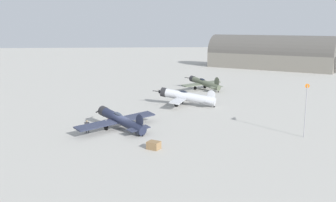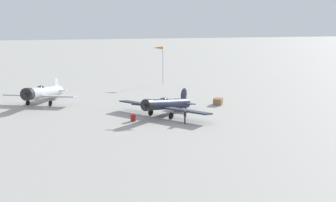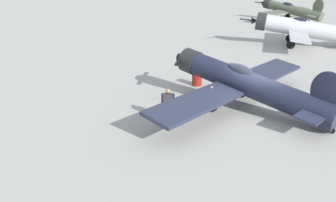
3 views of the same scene
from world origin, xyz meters
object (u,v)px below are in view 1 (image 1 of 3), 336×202
airplane_foreground (120,120)px  airplane_far_line (203,83)px  equipment_crate (154,145)px  airplane_mid_apron (186,97)px  windsock_mast (307,88)px  fuel_drum (110,119)px  ground_crew_mechanic (87,125)px

airplane_foreground → airplane_far_line: (-17.33, -32.07, 0.14)m
airplane_foreground → equipment_crate: size_ratio=6.00×
airplane_mid_apron → windsock_mast: 24.57m
equipment_crate → fuel_drum: equipment_crate is taller
fuel_drum → windsock_mast: windsock_mast is taller
airplane_mid_apron → windsock_mast: size_ratio=1.61×
airplane_foreground → ground_crew_mechanic: 4.53m
airplane_foreground → airplane_mid_apron: size_ratio=0.98×
airplane_mid_apron → ground_crew_mechanic: airplane_mid_apron is taller
airplane_foreground → airplane_far_line: size_ratio=1.11×
windsock_mast → airplane_mid_apron: bearing=-56.7°
ground_crew_mechanic → airplane_far_line: bearing=-27.7°
equipment_crate → airplane_foreground: bearing=-63.6°
airplane_mid_apron → airplane_far_line: size_ratio=1.14×
airplane_foreground → fuel_drum: 4.86m
airplane_far_line → airplane_foreground: bearing=116.5°
airplane_foreground → ground_crew_mechanic: bearing=64.8°
airplane_far_line → ground_crew_mechanic: size_ratio=5.74×
airplane_far_line → equipment_crate: bearing=127.3°
ground_crew_mechanic → windsock_mast: (-28.79, 3.53, 5.38)m
ground_crew_mechanic → equipment_crate: size_ratio=0.94×
airplane_mid_apron → fuel_drum: airplane_mid_apron is taller
equipment_crate → windsock_mast: size_ratio=0.26×
ground_crew_mechanic → equipment_crate: bearing=-125.7°
ground_crew_mechanic → equipment_crate: (-8.73, 7.61, -0.59)m
fuel_drum → airplane_far_line: bearing=-124.6°
airplane_mid_apron → equipment_crate: bearing=97.1°
airplane_far_line → fuel_drum: size_ratio=11.74×
airplane_mid_apron → fuel_drum: bearing=63.2°
airplane_foreground → fuel_drum: airplane_foreground is taller
airplane_mid_apron → windsock_mast: bearing=146.2°
airplane_foreground → fuel_drum: size_ratio=13.06×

